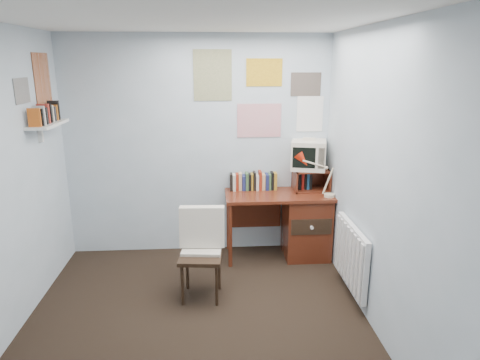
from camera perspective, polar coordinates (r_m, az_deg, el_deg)
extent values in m
plane|color=black|center=(3.79, -5.84, -20.03)|extent=(3.50, 3.50, 0.00)
cube|color=silver|center=(4.92, -5.62, 4.37)|extent=(3.00, 0.02, 2.50)
cube|color=silver|center=(3.49, 18.96, -1.08)|extent=(0.02, 3.50, 2.50)
cube|color=white|center=(3.10, -7.19, 21.02)|extent=(3.00, 3.50, 0.02)
cube|color=#5D2515|center=(4.84, 5.17, -2.03)|extent=(1.20, 0.55, 0.03)
cube|color=#5D2515|center=(5.03, 8.80, -6.06)|extent=(0.50, 0.50, 0.72)
cylinder|color=#5D2515|center=(4.70, -1.31, -7.46)|extent=(0.04, 0.04, 0.72)
cylinder|color=#5D2515|center=(5.13, -1.56, -5.42)|extent=(0.04, 0.04, 0.72)
cube|color=#5D2515|center=(5.15, 1.89, -4.68)|extent=(0.64, 0.02, 0.30)
cube|color=black|center=(4.11, -5.25, -10.16)|extent=(0.47, 0.45, 0.84)
cube|color=red|center=(4.75, 11.96, 0.26)|extent=(0.35, 0.32, 0.43)
cube|color=#5D2515|center=(4.98, 9.44, 0.05)|extent=(0.40, 0.30, 0.25)
cube|color=beige|center=(4.92, 9.12, 3.52)|extent=(0.45, 0.43, 0.36)
cube|color=#5D2515|center=(4.95, 2.13, -0.04)|extent=(0.60, 0.14, 0.22)
cube|color=white|center=(4.25, 14.63, -9.74)|extent=(0.09, 0.80, 0.60)
cube|color=white|center=(4.50, -24.24, 6.80)|extent=(0.20, 0.62, 0.24)
cube|color=white|center=(4.87, 2.62, 11.43)|extent=(1.20, 0.01, 0.90)
cube|color=white|center=(4.50, -25.93, 11.50)|extent=(0.01, 0.70, 0.60)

